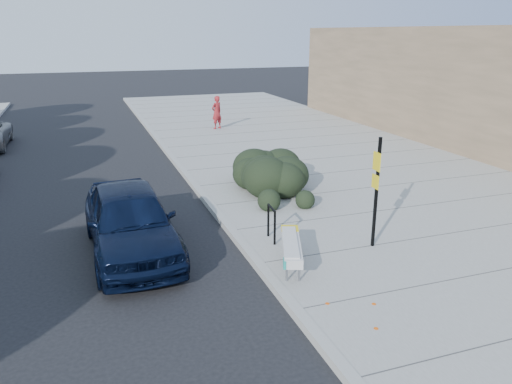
{
  "coord_description": "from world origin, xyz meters",
  "views": [
    {
      "loc": [
        -3.35,
        -9.2,
        4.92
      ],
      "look_at": [
        0.72,
        2.28,
        1.0
      ],
      "focal_mm": 35.0,
      "sensor_mm": 36.0,
      "label": 1
    }
  ],
  "objects_px": {
    "sign_post": "(376,186)",
    "pedestrian": "(217,112)",
    "sedan_navy": "(130,220)",
    "bike_rack": "(272,220)",
    "bench": "(291,246)"
  },
  "relations": [
    {
      "from": "bench",
      "to": "pedestrian",
      "type": "bearing_deg",
      "value": 100.81
    },
    {
      "from": "bench",
      "to": "sedan_navy",
      "type": "bearing_deg",
      "value": 165.77
    },
    {
      "from": "sign_post",
      "to": "pedestrian",
      "type": "height_order",
      "value": "sign_post"
    },
    {
      "from": "sedan_navy",
      "to": "sign_post",
      "type": "bearing_deg",
      "value": -20.99
    },
    {
      "from": "bike_rack",
      "to": "pedestrian",
      "type": "xyz_separation_m",
      "value": [
        2.59,
        14.43,
        0.33
      ]
    },
    {
      "from": "pedestrian",
      "to": "sedan_navy",
      "type": "bearing_deg",
      "value": 40.1
    },
    {
      "from": "bike_rack",
      "to": "sedan_navy",
      "type": "xyz_separation_m",
      "value": [
        -3.19,
        0.74,
        0.14
      ]
    },
    {
      "from": "bench",
      "to": "bike_rack",
      "type": "bearing_deg",
      "value": 106.6
    },
    {
      "from": "bench",
      "to": "bike_rack",
      "type": "relative_size",
      "value": 2.22
    },
    {
      "from": "bike_rack",
      "to": "sign_post",
      "type": "distance_m",
      "value": 2.55
    },
    {
      "from": "bench",
      "to": "bike_rack",
      "type": "distance_m",
      "value": 1.41
    },
    {
      "from": "sedan_navy",
      "to": "pedestrian",
      "type": "relative_size",
      "value": 2.8
    },
    {
      "from": "bike_rack",
      "to": "sedan_navy",
      "type": "relative_size",
      "value": 0.18
    },
    {
      "from": "sign_post",
      "to": "pedestrian",
      "type": "bearing_deg",
      "value": 90.63
    },
    {
      "from": "bike_rack",
      "to": "sign_post",
      "type": "height_order",
      "value": "sign_post"
    }
  ]
}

